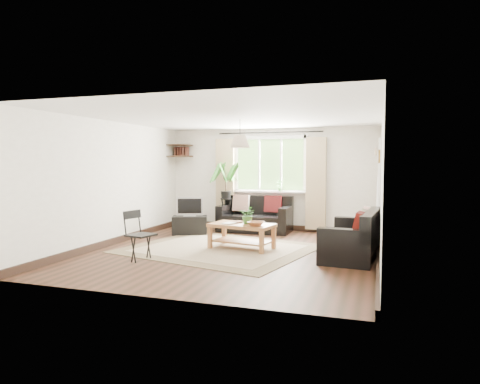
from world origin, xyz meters
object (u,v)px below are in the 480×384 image
(sofa_back, at_px, (255,215))
(sofa_right, at_px, (351,235))
(coffee_table, at_px, (242,236))
(tv_stand, at_px, (190,225))
(palm_stand, at_px, (226,196))
(folding_chair, at_px, (141,236))

(sofa_back, height_order, sofa_right, sofa_back)
(sofa_back, distance_m, coffee_table, 2.02)
(sofa_right, distance_m, tv_stand, 3.79)
(sofa_back, bearing_deg, sofa_right, -41.87)
(tv_stand, relative_size, palm_stand, 0.47)
(tv_stand, height_order, palm_stand, palm_stand)
(folding_chair, bearing_deg, sofa_right, -54.49)
(coffee_table, xyz_separation_m, tv_stand, (-1.60, 1.20, -0.03))
(tv_stand, bearing_deg, sofa_right, -41.31)
(tv_stand, height_order, folding_chair, folding_chair)
(coffee_table, height_order, palm_stand, palm_stand)
(sofa_back, relative_size, sofa_right, 1.02)
(sofa_right, bearing_deg, palm_stand, -120.74)
(coffee_table, bearing_deg, palm_stand, 116.99)
(sofa_right, relative_size, tv_stand, 2.14)
(sofa_back, height_order, folding_chair, folding_chair)
(tv_stand, bearing_deg, sofa_back, 10.47)
(coffee_table, height_order, tv_stand, coffee_table)
(palm_stand, bearing_deg, sofa_back, -7.49)
(sofa_right, relative_size, palm_stand, 1.00)
(coffee_table, distance_m, tv_stand, 2.00)
(coffee_table, relative_size, tv_stand, 1.53)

